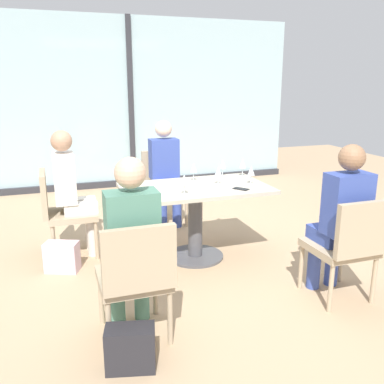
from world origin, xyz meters
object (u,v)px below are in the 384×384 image
object	(u,v)px
chair_far_left	(62,208)
person_front_right	(341,214)
wine_glass_0	(184,180)
wine_glass_5	(243,164)
wine_glass_2	(251,171)
cell_phone_on_table	(241,189)
handbag_1	(62,257)
person_front_left	(131,239)
dining_table_main	(195,205)
chair_near_window	(163,182)
wine_glass_3	(218,171)
wine_glass_4	(223,164)
handbag_0	(130,348)
person_near_window	(165,168)
chair_front_left	(135,274)
coffee_cup	(205,187)
wine_glass_1	(194,168)
person_far_left	(72,187)
chair_front_right	(348,243)

from	to	relation	value
chair_far_left	person_front_right	size ratio (longest dim) A/B	0.69
wine_glass_0	wine_glass_5	xyz separation A→B (m)	(0.81, 0.50, 0.00)
wine_glass_2	cell_phone_on_table	xyz separation A→B (m)	(-0.18, -0.15, -0.13)
handbag_1	wine_glass_5	bearing A→B (deg)	27.63
person_front_left	wine_glass_5	bearing A→B (deg)	42.97
dining_table_main	handbag_1	size ratio (longest dim) A/B	4.64
wine_glass_0	handbag_1	bearing A→B (deg)	162.57
chair_near_window	person_front_right	distance (m)	2.44
wine_glass_3	wine_glass_4	bearing A→B (deg)	60.69
person_front_left	cell_phone_on_table	size ratio (longest dim) A/B	8.75
wine_glass_3	handbag_0	xyz separation A→B (m)	(-1.16, -1.46, -0.72)
chair_far_left	wine_glass_3	size ratio (longest dim) A/B	4.70
wine_glass_0	person_near_window	bearing A→B (deg)	81.91
chair_near_window	person_near_window	distance (m)	0.23
chair_front_left	dining_table_main	bearing A→B (deg)	55.29
handbag_1	cell_phone_on_table	bearing A→B (deg)	11.17
handbag_0	person_front_left	bearing A→B (deg)	89.34
wine_glass_2	coffee_cup	bearing A→B (deg)	-166.19
coffee_cup	chair_far_left	bearing A→B (deg)	151.00
person_near_window	wine_glass_1	bearing A→B (deg)	-86.06
handbag_0	wine_glass_3	bearing A→B (deg)	65.36
person_front_right	coffee_cup	bearing A→B (deg)	133.18
chair_front_left	handbag_0	distance (m)	0.45
person_far_left	wine_glass_2	xyz separation A→B (m)	(1.67, -0.56, 0.16)
chair_front_left	person_near_window	distance (m)	2.44
person_far_left	person_near_window	distance (m)	1.28
cell_phone_on_table	handbag_0	bearing A→B (deg)	-172.02
person_front_left	person_far_left	size ratio (longest dim) A/B	1.00
person_front_left	handbag_0	distance (m)	0.68
wine_glass_0	handbag_1	distance (m)	1.34
chair_near_window	wine_glass_2	world-z (taller)	wine_glass_2
chair_front_left	chair_front_right	world-z (taller)	same
wine_glass_1	cell_phone_on_table	xyz separation A→B (m)	(0.31, -0.46, -0.13)
person_front_left	wine_glass_2	world-z (taller)	person_front_left
wine_glass_5	handbag_1	xyz separation A→B (m)	(-1.89, -0.16, -0.72)
handbag_0	coffee_cup	bearing A→B (deg)	66.84
wine_glass_1	coffee_cup	size ratio (longest dim) A/B	2.06
person_far_left	coffee_cup	bearing A→B (deg)	-31.29
dining_table_main	person_near_window	world-z (taller)	person_near_window
person_front_right	coffee_cup	distance (m)	1.20
chair_near_window	wine_glass_4	world-z (taller)	wine_glass_4
person_near_window	wine_glass_0	size ratio (longest dim) A/B	6.81
chair_far_left	person_front_left	bearing A→B (deg)	-75.60
chair_near_window	wine_glass_1	xyz separation A→B (m)	(0.06, -0.97, 0.37)
wine_glass_0	wine_glass_2	distance (m)	0.75
dining_table_main	wine_glass_3	size ratio (longest dim) A/B	7.53
handbag_0	wine_glass_1	bearing A→B (deg)	73.58
wine_glass_0	person_front_right	bearing A→B (deg)	-39.73
chair_near_window	wine_glass_3	distance (m)	1.28
wine_glass_3	coffee_cup	bearing A→B (deg)	-135.98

